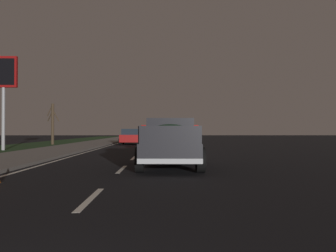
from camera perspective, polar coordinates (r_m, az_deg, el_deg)
ground at (r=28.90m, az=-3.79°, el=-3.49°), size 144.00×144.00×0.00m
sidewalk_shoulder at (r=29.74m, az=-14.85°, el=-3.28°), size 108.00×4.00×0.12m
grass_verge at (r=31.32m, az=-23.77°, el=-3.21°), size 108.00×6.00×0.01m
lane_markings at (r=31.44m, az=-8.16°, el=-3.26°), size 108.00×3.54×0.01m
pickup_truck at (r=13.25m, az=0.36°, el=-2.50°), size 5.47×2.37×1.87m
sedan_white at (r=21.19m, az=0.37°, el=-2.37°), size 4.41×2.04×1.54m
sedan_red at (r=34.30m, az=-6.13°, el=-1.75°), size 4.41×2.03×1.54m
sedan_green at (r=40.46m, az=-0.59°, el=-1.60°), size 4.42×2.05×1.54m
gas_price_sign at (r=27.15m, az=-25.48°, el=6.89°), size 0.27×1.90×6.62m
bare_tree_far at (r=36.13m, az=-18.49°, el=0.49°), size 0.86×1.39×4.05m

